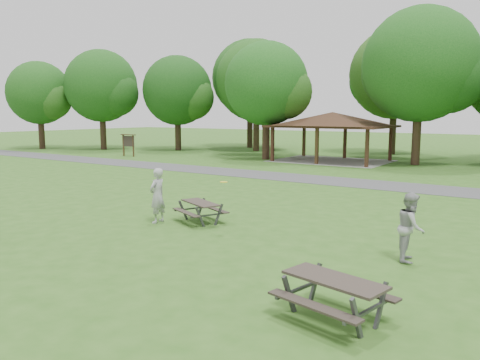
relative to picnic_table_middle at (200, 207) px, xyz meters
name	(u,v)px	position (x,y,z in m)	size (l,w,h in m)	color
ground	(139,235)	(-0.47, -2.38, -0.53)	(160.00, 160.00, 0.00)	#31601B
asphalt_path	(327,180)	(-0.47, 11.62, -0.52)	(120.00, 3.20, 0.02)	#464649
pavilion	(332,121)	(-4.47, 21.62, 2.53)	(8.60, 7.01, 3.76)	#351C13
notice_board	(128,141)	(-20.47, 15.62, 0.78)	(1.60, 0.30, 1.88)	#3D2816
tree_row_a	(102,88)	(-28.38, 19.64, 5.62)	(7.56, 7.20, 9.97)	black
tree_row_b	(178,93)	(-21.39, 23.14, 5.14)	(7.14, 6.80, 9.28)	black
tree_row_c	(257,83)	(-14.38, 26.64, 6.01)	(8.19, 7.80, 10.67)	#332216
tree_row_d	(267,86)	(-9.39, 20.14, 5.24)	(6.93, 6.60, 9.27)	#311F15
tree_row_e	(422,68)	(1.63, 22.64, 6.25)	(8.40, 8.00, 11.02)	#332216
tree_deep_a	(251,80)	(-17.37, 30.14, 6.60)	(8.40, 8.00, 11.38)	black
tree_deep_b	(396,77)	(-2.37, 30.64, 6.36)	(8.40, 8.00, 11.13)	#2F2015
tree_flank_left	(40,95)	(-34.39, 16.64, 5.00)	(6.72, 6.40, 8.93)	black
picnic_table_middle	(200,207)	(0.00, 0.00, 0.00)	(2.05, 1.88, 0.72)	#322A24
picnic_table_far	(334,288)	(6.75, -4.60, 0.06)	(2.11, 1.83, 0.80)	#302823
frisbee_in_flight	(224,182)	(1.48, -0.68, 1.06)	(0.31, 0.31, 0.02)	yellow
frisbee_thrower	(157,196)	(-1.16, -0.86, 0.40)	(0.68, 0.44, 1.86)	#A3A3A6
frisbee_catcher	(411,227)	(6.99, -0.32, 0.34)	(0.84, 0.65, 1.73)	#A3A3A5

